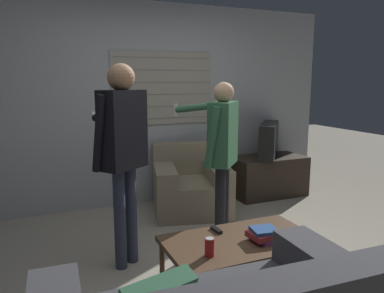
{
  "coord_description": "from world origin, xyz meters",
  "views": [
    {
      "loc": [
        -1.34,
        -2.61,
        1.6
      ],
      "look_at": [
        -0.04,
        0.46,
        1.0
      ],
      "focal_mm": 35.0,
      "sensor_mm": 36.0,
      "label": 1
    }
  ],
  "objects_px": {
    "armchair_beige": "(190,186)",
    "person_right_standing": "(222,144)",
    "book_stack": "(265,234)",
    "spare_remote": "(216,230)",
    "coffee_table": "(241,244)",
    "tv": "(269,140)",
    "person_left_standing": "(122,141)",
    "soda_can": "(210,247)"
  },
  "relations": [
    {
      "from": "person_left_standing",
      "to": "soda_can",
      "type": "relative_size",
      "value": 13.71
    },
    {
      "from": "coffee_table",
      "to": "person_right_standing",
      "type": "bearing_deg",
      "value": 72.18
    },
    {
      "from": "armchair_beige",
      "to": "spare_remote",
      "type": "xyz_separation_m",
      "value": [
        -0.46,
        -1.63,
        0.13
      ]
    },
    {
      "from": "book_stack",
      "to": "soda_can",
      "type": "height_order",
      "value": "soda_can"
    },
    {
      "from": "person_right_standing",
      "to": "book_stack",
      "type": "distance_m",
      "value": 1.07
    },
    {
      "from": "book_stack",
      "to": "spare_remote",
      "type": "relative_size",
      "value": 1.84
    },
    {
      "from": "armchair_beige",
      "to": "person_right_standing",
      "type": "distance_m",
      "value": 1.21
    },
    {
      "from": "spare_remote",
      "to": "book_stack",
      "type": "bearing_deg",
      "value": -51.73
    },
    {
      "from": "person_left_standing",
      "to": "book_stack",
      "type": "bearing_deg",
      "value": -79.31
    },
    {
      "from": "person_right_standing",
      "to": "armchair_beige",
      "type": "bearing_deg",
      "value": 37.07
    },
    {
      "from": "person_left_standing",
      "to": "person_right_standing",
      "type": "relative_size",
      "value": 1.1
    },
    {
      "from": "coffee_table",
      "to": "soda_can",
      "type": "height_order",
      "value": "soda_can"
    },
    {
      "from": "armchair_beige",
      "to": "book_stack",
      "type": "relative_size",
      "value": 4.42
    },
    {
      "from": "armchair_beige",
      "to": "coffee_table",
      "type": "height_order",
      "value": "armchair_beige"
    },
    {
      "from": "armchair_beige",
      "to": "person_right_standing",
      "type": "bearing_deg",
      "value": 98.9
    },
    {
      "from": "coffee_table",
      "to": "person_left_standing",
      "type": "relative_size",
      "value": 0.66
    },
    {
      "from": "tv",
      "to": "person_right_standing",
      "type": "bearing_deg",
      "value": -10.37
    },
    {
      "from": "tv",
      "to": "armchair_beige",
      "type": "bearing_deg",
      "value": -44.15
    },
    {
      "from": "person_left_standing",
      "to": "person_right_standing",
      "type": "distance_m",
      "value": 0.98
    },
    {
      "from": "person_right_standing",
      "to": "spare_remote",
      "type": "relative_size",
      "value": 11.95
    },
    {
      "from": "armchair_beige",
      "to": "person_left_standing",
      "type": "bearing_deg",
      "value": 59.21
    },
    {
      "from": "armchair_beige",
      "to": "person_left_standing",
      "type": "relative_size",
      "value": 0.62
    },
    {
      "from": "soda_can",
      "to": "person_left_standing",
      "type": "bearing_deg",
      "value": 111.7
    },
    {
      "from": "armchair_beige",
      "to": "soda_can",
      "type": "bearing_deg",
      "value": 84.9
    },
    {
      "from": "tv",
      "to": "person_left_standing",
      "type": "bearing_deg",
      "value": -23.19
    },
    {
      "from": "tv",
      "to": "book_stack",
      "type": "height_order",
      "value": "tv"
    },
    {
      "from": "person_right_standing",
      "to": "book_stack",
      "type": "height_order",
      "value": "person_right_standing"
    },
    {
      "from": "armchair_beige",
      "to": "coffee_table",
      "type": "bearing_deg",
      "value": 92.96
    },
    {
      "from": "coffee_table",
      "to": "soda_can",
      "type": "bearing_deg",
      "value": -156.57
    },
    {
      "from": "tv",
      "to": "person_left_standing",
      "type": "distance_m",
      "value": 2.61
    },
    {
      "from": "person_right_standing",
      "to": "soda_can",
      "type": "height_order",
      "value": "person_right_standing"
    },
    {
      "from": "person_left_standing",
      "to": "spare_remote",
      "type": "height_order",
      "value": "person_left_standing"
    },
    {
      "from": "armchair_beige",
      "to": "spare_remote",
      "type": "distance_m",
      "value": 1.7
    },
    {
      "from": "soda_can",
      "to": "spare_remote",
      "type": "height_order",
      "value": "soda_can"
    },
    {
      "from": "tv",
      "to": "soda_can",
      "type": "bearing_deg",
      "value": -3.11
    },
    {
      "from": "person_left_standing",
      "to": "person_right_standing",
      "type": "height_order",
      "value": "person_left_standing"
    },
    {
      "from": "book_stack",
      "to": "armchair_beige",
      "type": "bearing_deg",
      "value": 83.72
    },
    {
      "from": "armchair_beige",
      "to": "tv",
      "type": "distance_m",
      "value": 1.33
    },
    {
      "from": "coffee_table",
      "to": "tv",
      "type": "bearing_deg",
      "value": 51.23
    },
    {
      "from": "coffee_table",
      "to": "book_stack",
      "type": "xyz_separation_m",
      "value": [
        0.15,
        -0.08,
        0.08
      ]
    },
    {
      "from": "coffee_table",
      "to": "tv",
      "type": "distance_m",
      "value": 2.58
    },
    {
      "from": "coffee_table",
      "to": "book_stack",
      "type": "bearing_deg",
      "value": -26.65
    }
  ]
}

